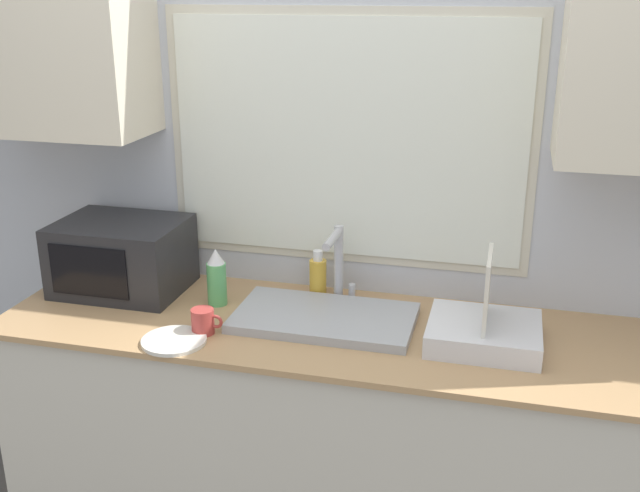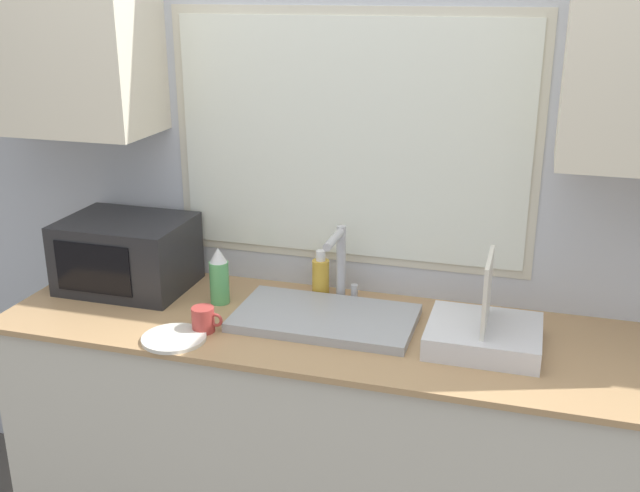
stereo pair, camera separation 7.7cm
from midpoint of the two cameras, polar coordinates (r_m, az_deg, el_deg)
The scene contains 10 objects.
countertop at distance 2.65m, azimuth -0.65°, elevation -14.95°, with size 2.11×0.65×0.91m.
wall_back at distance 2.53m, azimuth 1.03°, elevation 7.47°, with size 6.00×0.38×2.60m.
sink_basin at distance 2.44m, azimuth -0.60°, elevation -5.50°, with size 0.58×0.33×0.03m.
faucet at distance 2.53m, azimuth 0.47°, elevation -0.95°, with size 0.08×0.19×0.27m.
microwave at distance 2.75m, azimuth -15.63°, elevation -0.74°, with size 0.44×0.34×0.25m.
dish_rack at distance 2.33m, azimuth 11.47°, elevation -6.31°, with size 0.34×0.30×0.29m.
spray_bottle at distance 2.57m, azimuth -8.74°, elevation -2.41°, with size 0.07×0.07×0.20m.
soap_bottle at distance 2.61m, azimuth -1.00°, elevation -2.35°, with size 0.06×0.06×0.17m.
mug_near_sink at distance 2.39m, azimuth -9.80°, elevation -5.68°, with size 0.10×0.07×0.08m.
small_plate at distance 2.36m, azimuth -11.99°, elevation -7.07°, with size 0.20×0.20×0.01m.
Camera 1 is at (0.54, -1.81, 1.95)m, focal length 42.00 mm.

